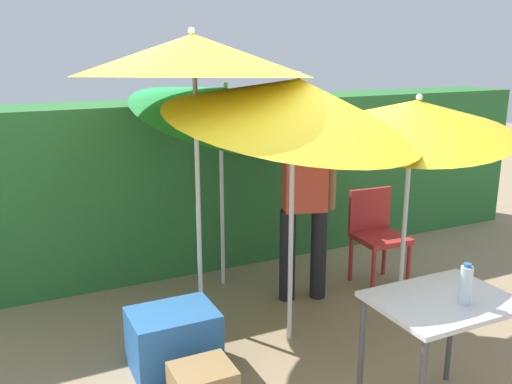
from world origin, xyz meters
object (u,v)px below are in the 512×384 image
at_px(person_vendor, 304,197).
at_px(folding_table, 442,314).
at_px(umbrella_orange, 193,56).
at_px(chair_plastic, 376,231).
at_px(umbrella_rainbow, 415,118).
at_px(umbrella_navy, 296,102).
at_px(cooler_box, 173,340).
at_px(bottle_water, 466,285).
at_px(umbrella_yellow, 223,103).

bearing_deg(person_vendor, folding_table, -93.71).
xyz_separation_m(umbrella_orange, chair_plastic, (1.77, 0.04, -1.60)).
distance_m(umbrella_rainbow, umbrella_navy, 0.96).
height_order(umbrella_navy, folding_table, umbrella_navy).
xyz_separation_m(chair_plastic, cooler_box, (-2.16, -0.58, -0.30)).
xyz_separation_m(umbrella_navy, person_vendor, (0.42, 0.56, -0.87)).
relative_size(chair_plastic, bottle_water, 3.71).
height_order(umbrella_rainbow, umbrella_navy, umbrella_navy).
bearing_deg(cooler_box, bottle_water, -44.64).
bearing_deg(umbrella_yellow, cooler_box, -126.63).
xyz_separation_m(umbrella_navy, bottle_water, (0.36, -1.31, -0.91)).
xyz_separation_m(person_vendor, chair_plastic, (0.79, 0.01, -0.42)).
distance_m(umbrella_rainbow, folding_table, 1.57).
distance_m(umbrella_yellow, folding_table, 2.62).
relative_size(cooler_box, bottle_water, 2.45).
bearing_deg(umbrella_orange, bottle_water, -63.36).
xyz_separation_m(umbrella_orange, cooler_box, (-0.39, -0.54, -1.90)).
xyz_separation_m(umbrella_rainbow, person_vendor, (-0.51, 0.72, -0.73)).
relative_size(person_vendor, folding_table, 2.35).
relative_size(umbrella_orange, chair_plastic, 2.62).
relative_size(umbrella_yellow, person_vendor, 1.15).
relative_size(umbrella_rainbow, bottle_water, 8.19).
bearing_deg(umbrella_navy, umbrella_yellow, 92.99).
bearing_deg(bottle_water, umbrella_orange, 116.64).
relative_size(umbrella_orange, umbrella_yellow, 1.08).
relative_size(umbrella_rainbow, umbrella_yellow, 0.91).
bearing_deg(umbrella_orange, umbrella_navy, -43.31).
bearing_deg(umbrella_navy, folding_table, -75.85).
height_order(umbrella_navy, bottle_water, umbrella_navy).
relative_size(umbrella_navy, chair_plastic, 2.47).
bearing_deg(cooler_box, umbrella_navy, 0.86).
bearing_deg(person_vendor, umbrella_navy, -126.87).
height_order(umbrella_rainbow, umbrella_yellow, umbrella_yellow).
xyz_separation_m(umbrella_rainbow, umbrella_yellow, (-0.99, 1.34, 0.03)).
relative_size(chair_plastic, cooler_box, 1.52).
distance_m(umbrella_navy, bottle_water, 1.64).
height_order(umbrella_rainbow, chair_plastic, umbrella_rainbow).
xyz_separation_m(umbrella_orange, umbrella_navy, (0.56, -0.53, -0.30)).
xyz_separation_m(umbrella_orange, umbrella_yellow, (0.50, 0.65, -0.41)).
distance_m(umbrella_orange, cooler_box, 2.01).
relative_size(person_vendor, bottle_water, 7.83).
xyz_separation_m(folding_table, bottle_water, (0.06, -0.10, 0.21)).
distance_m(person_vendor, cooler_box, 1.65).
bearing_deg(cooler_box, umbrella_rainbow, -4.52).
distance_m(umbrella_navy, folding_table, 1.68).
distance_m(umbrella_orange, umbrella_yellow, 0.92).
xyz_separation_m(umbrella_navy, chair_plastic, (1.21, 0.57, -1.30)).
bearing_deg(folding_table, bottle_water, -59.42).
relative_size(umbrella_navy, person_vendor, 1.17).
bearing_deg(bottle_water, umbrella_navy, 105.50).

